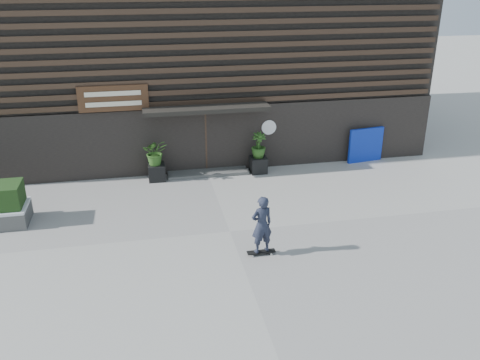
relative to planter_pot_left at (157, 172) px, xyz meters
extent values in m
plane|color=#9F9D97|center=(1.90, -4.40, -0.30)|extent=(80.00, 80.00, 0.00)
cube|color=#454543|center=(1.90, 0.20, -0.24)|extent=(3.00, 0.80, 0.12)
cube|color=black|center=(0.00, 0.00, 0.00)|extent=(0.60, 0.60, 0.60)
imported|color=#2D591E|center=(0.00, 0.00, 0.78)|extent=(0.86, 0.75, 0.96)
cube|color=black|center=(3.80, 0.00, 0.00)|extent=(0.60, 0.60, 0.60)
imported|color=#2D591E|center=(3.80, 0.00, 0.78)|extent=(0.54, 0.54, 0.96)
cube|color=#0C25A6|center=(8.23, 0.30, 0.39)|extent=(1.47, 0.32, 1.37)
cube|color=black|center=(1.90, 5.60, 3.70)|extent=(18.00, 10.00, 8.00)
cube|color=black|center=(1.90, 0.54, 0.95)|extent=(18.00, 0.12, 2.50)
cube|color=#38281E|center=(1.90, 0.48, 2.40)|extent=(17.60, 0.08, 0.18)
cube|color=#38281E|center=(1.90, 0.48, 2.79)|extent=(17.60, 0.08, 0.18)
cube|color=#38281E|center=(1.90, 0.48, 3.18)|extent=(17.60, 0.08, 0.18)
cube|color=#38281E|center=(1.90, 0.48, 3.58)|extent=(17.60, 0.08, 0.18)
cube|color=#38281E|center=(1.90, 0.48, 3.97)|extent=(17.60, 0.08, 0.18)
cube|color=#38281E|center=(1.90, 0.48, 4.36)|extent=(17.60, 0.08, 0.18)
cube|color=#38281E|center=(1.90, 0.48, 4.75)|extent=(17.60, 0.08, 0.18)
cube|color=#38281E|center=(1.90, 0.48, 5.15)|extent=(17.60, 0.08, 0.18)
cube|color=#38281E|center=(1.90, 0.48, 5.54)|extent=(17.60, 0.08, 0.18)
cube|color=black|center=(1.90, 0.10, 2.25)|extent=(4.50, 1.00, 0.15)
cube|color=black|center=(1.90, 0.70, 0.85)|extent=(2.40, 0.30, 2.30)
cube|color=#38281E|center=(1.90, 0.52, 0.85)|extent=(0.06, 0.10, 2.30)
cube|color=#472B19|center=(-1.30, 0.40, 2.70)|extent=(2.40, 0.10, 0.90)
cube|color=beige|center=(-1.30, 0.33, 2.88)|extent=(1.90, 0.02, 0.16)
cube|color=beige|center=(-1.30, 0.33, 2.52)|extent=(1.90, 0.02, 0.16)
cylinder|color=white|center=(4.30, 0.46, 1.30)|extent=(0.56, 0.03, 0.56)
cube|color=black|center=(2.50, -5.84, -0.21)|extent=(0.78, 0.20, 0.02)
cylinder|color=#ABABA6|center=(2.24, -5.94, -0.27)|extent=(0.06, 0.03, 0.06)
cylinder|color=#ADADA8|center=(2.24, -5.74, -0.27)|extent=(0.06, 0.03, 0.06)
cylinder|color=#A6A6A1|center=(2.76, -5.94, -0.27)|extent=(0.06, 0.03, 0.06)
cylinder|color=#A5A5A0|center=(2.76, -5.74, -0.27)|extent=(0.06, 0.03, 0.06)
imported|color=#1B1F30|center=(2.50, -5.84, 0.61)|extent=(0.66, 0.51, 1.63)
camera|label=1|loc=(-0.43, -17.45, 6.92)|focal=38.15mm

